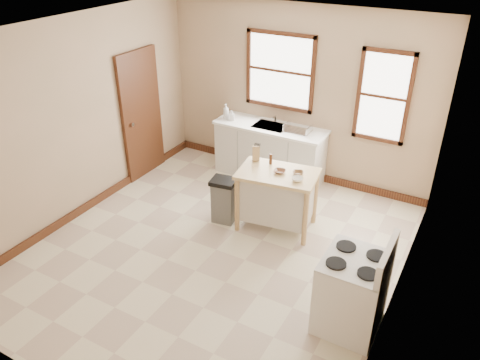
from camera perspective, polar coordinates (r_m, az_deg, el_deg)
name	(u,v)px	position (r m, az deg, el deg)	size (l,w,h in m)	color
floor	(216,250)	(6.29, -2.93, -8.48)	(5.00, 5.00, 0.00)	beige
ceiling	(209,34)	(5.09, -3.75, 17.38)	(5.00, 5.00, 0.00)	white
wall_back	(297,95)	(7.61, 6.93, 10.25)	(4.50, 0.04, 2.80)	tan
wall_left	(76,120)	(6.93, -19.36, 6.88)	(0.04, 5.00, 2.80)	tan
wall_right	(408,204)	(4.86, 19.80, -2.79)	(0.04, 5.00, 2.80)	tan
window_main	(280,71)	(7.61, 4.90, 13.10)	(1.17, 0.06, 1.22)	#35160E
window_side	(383,97)	(7.16, 17.07, 9.66)	(0.77, 0.06, 1.37)	#35160E
door_left	(142,115)	(7.88, -11.91, 7.77)	(0.06, 0.90, 2.10)	#35160E
baseboard_back	(291,170)	(8.12, 6.29, 1.20)	(4.50, 0.04, 0.12)	#35160E
baseboard_left	(92,203)	(7.49, -17.55, -2.67)	(0.04, 5.00, 0.12)	#35160E
sink_counter	(270,151)	(7.82, 3.64, 3.50)	(1.86, 0.62, 0.92)	silver
faucet	(276,116)	(7.75, 4.36, 7.80)	(0.03, 0.03, 0.22)	silver
soap_bottle_a	(226,111)	(7.86, -1.72, 8.35)	(0.10, 0.10, 0.26)	#B2B2B2
soap_bottle_b	(232,115)	(7.82, -1.00, 7.89)	(0.08, 0.08, 0.17)	#B2B2B2
dish_rack	(298,128)	(7.44, 7.07, 6.26)	(0.41, 0.30, 0.10)	silver
kitchen_island	(277,200)	(6.52, 4.49, -2.42)	(1.06, 0.67, 0.87)	#F0CE8D
knife_block	(256,154)	(6.56, 1.96, 3.21)	(0.10, 0.10, 0.20)	tan
pepper_grinder	(271,159)	(6.48, 3.77, 2.56)	(0.04, 0.04, 0.15)	#432412
bowl_a	(280,171)	(6.29, 4.86, 1.05)	(0.16, 0.16, 0.04)	brown
bowl_b	(298,173)	(6.28, 7.09, 0.87)	(0.14, 0.14, 0.04)	brown
bowl_c	(297,179)	(6.11, 6.99, 0.08)	(0.15, 0.15, 0.05)	white
trash_bin	(224,200)	(6.68, -1.98, -2.49)	(0.35, 0.29, 0.67)	#605F5D
gas_stove	(353,283)	(5.06, 13.61, -12.09)	(0.69, 0.70, 1.13)	white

